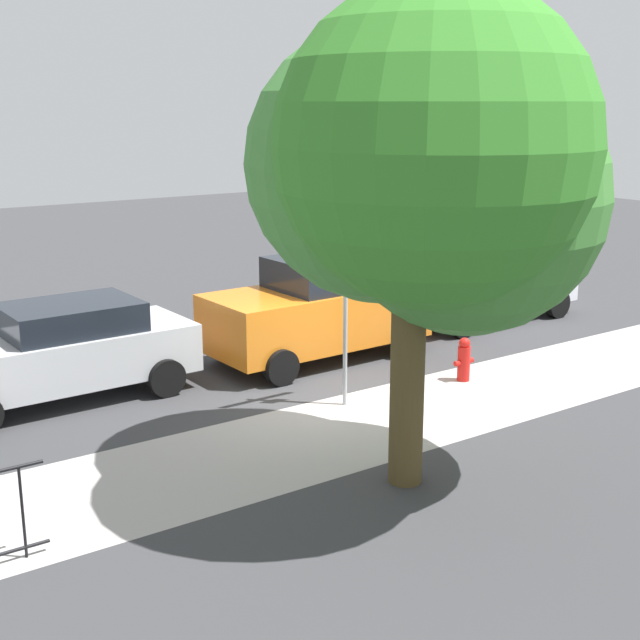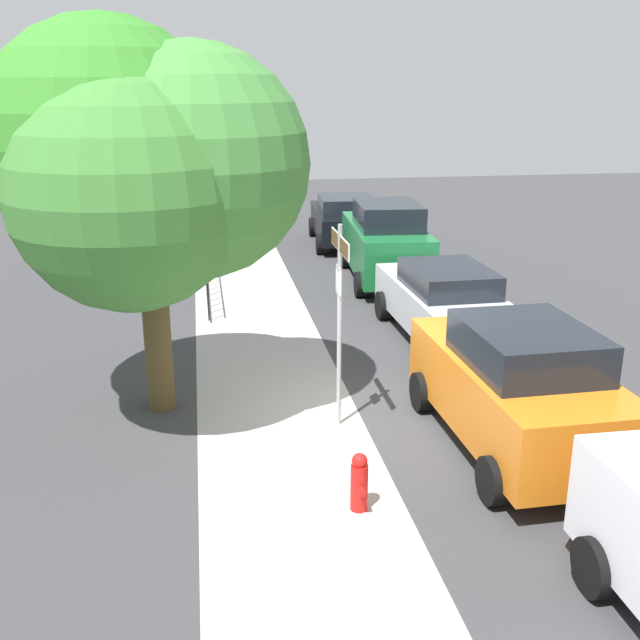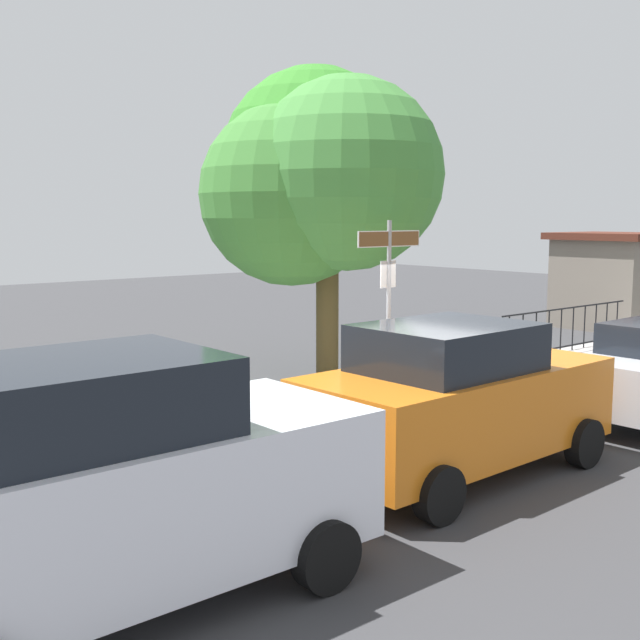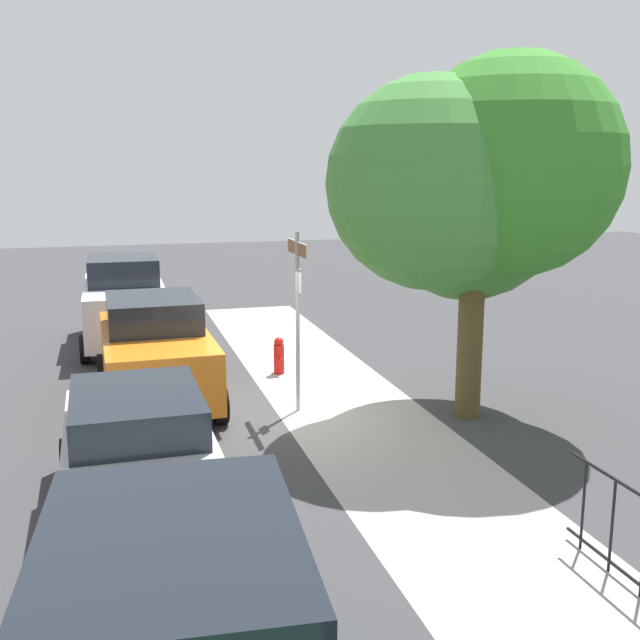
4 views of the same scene
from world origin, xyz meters
The scene contains 9 objects.
ground_plane centered at (0.00, 0.00, 0.00)m, with size 60.00×60.00×0.00m, color #38383A.
sidewalk_strip centered at (2.00, 1.30, 0.00)m, with size 24.00×2.60×0.00m, color #AAA4A0.
street_sign centered at (-0.09, 0.40, 2.21)m, with size 1.32×0.07×3.18m.
shade_tree centered at (0.80, 3.20, 3.99)m, with size 4.39×4.85×6.12m.
car_white centered at (-6.05, -2.41, 1.05)m, with size 4.38×2.06×2.13m.
car_orange centered at (-1.25, -1.99, 0.97)m, with size 4.28×2.14×1.94m.
iron_fence centered at (7.88, 2.30, 0.56)m, with size 5.10×0.04×1.07m.
utility_shed centered at (12.43, 3.80, 1.42)m, with size 2.80×3.01×2.78m.
fire_hydrant centered at (-2.53, 0.60, 0.38)m, with size 0.42×0.22×0.78m.
Camera 3 is at (-8.66, -8.22, 3.23)m, focal length 43.81 mm.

